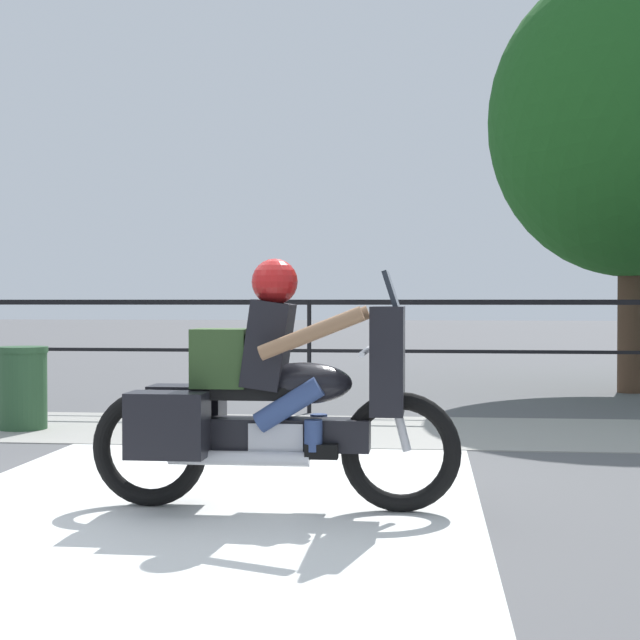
% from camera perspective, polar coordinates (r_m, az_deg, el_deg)
% --- Properties ---
extents(ground_plane, '(120.00, 120.00, 0.00)m').
position_cam_1_polar(ground_plane, '(6.65, -5.81, -10.21)').
color(ground_plane, '#565659').
extents(sidewalk_band, '(44.00, 2.40, 0.01)m').
position_cam_1_polar(sidewalk_band, '(9.96, -1.69, -6.39)').
color(sidewalk_band, '#99968E').
rests_on(sidewalk_band, ground).
extents(crosswalk_band, '(3.55, 6.00, 0.01)m').
position_cam_1_polar(crosswalk_band, '(6.47, -6.74, -10.49)').
color(crosswalk_band, silver).
rests_on(crosswalk_band, ground).
extents(fence_railing, '(36.00, 0.05, 1.32)m').
position_cam_1_polar(fence_railing, '(11.39, -0.63, -0.24)').
color(fence_railing, black).
rests_on(fence_railing, ground).
extents(motorcycle, '(2.33, 0.76, 1.57)m').
position_cam_1_polar(motorcycle, '(6.15, -2.91, -4.53)').
color(motorcycle, black).
rests_on(motorcycle, ground).
extents(trash_bin, '(0.50, 0.50, 0.84)m').
position_cam_1_polar(trash_bin, '(10.37, -16.89, -3.81)').
color(trash_bin, '#284C2D').
rests_on(trash_bin, ground).
extents(tree_behind_sign, '(4.05, 4.05, 6.10)m').
position_cam_1_polar(tree_behind_sign, '(14.83, 17.71, 10.99)').
color(tree_behind_sign, '#473323').
rests_on(tree_behind_sign, ground).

